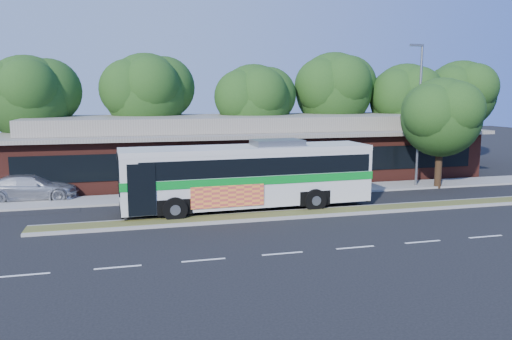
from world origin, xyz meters
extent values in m
plane|color=black|center=(0.00, 0.00, 0.00)|extent=(120.00, 120.00, 0.00)
cube|color=#474B20|center=(0.00, 0.60, 0.07)|extent=(26.00, 1.10, 0.15)
cube|color=gray|center=(0.00, 6.40, 0.06)|extent=(44.00, 2.60, 0.12)
cube|color=#502019|center=(0.00, 13.00, 1.60)|extent=(32.00, 10.00, 3.20)
cube|color=gray|center=(0.00, 13.00, 3.32)|extent=(33.20, 11.20, 0.24)
cube|color=gray|center=(0.00, 13.00, 3.95)|extent=(30.00, 8.00, 1.00)
cube|color=black|center=(0.00, 7.97, 1.70)|extent=(30.00, 0.06, 1.60)
cylinder|color=slate|center=(9.60, 6.00, 4.50)|extent=(0.16, 0.16, 9.00)
cube|color=slate|center=(9.20, 6.00, 9.00)|extent=(0.90, 0.18, 0.14)
cylinder|color=black|center=(-15.00, 15.00, 1.99)|extent=(0.44, 0.44, 3.99)
sphere|color=#153812|center=(-15.00, 15.00, 5.73)|extent=(5.80, 5.80, 5.80)
sphere|color=#153812|center=(-13.70, 15.43, 6.19)|extent=(4.52, 4.52, 4.52)
cylinder|color=black|center=(-7.00, 16.00, 2.10)|extent=(0.44, 0.44, 4.20)
sphere|color=#153812|center=(-7.00, 16.00, 6.00)|extent=(6.00, 6.00, 6.00)
sphere|color=#153812|center=(-5.65, 16.45, 6.48)|extent=(4.68, 4.68, 4.68)
cylinder|color=black|center=(1.00, 15.00, 1.89)|extent=(0.44, 0.44, 3.78)
sphere|color=#153812|center=(1.00, 15.00, 5.46)|extent=(5.60, 5.60, 5.60)
sphere|color=#153812|center=(2.26, 15.42, 5.91)|extent=(4.37, 4.37, 4.37)
cylinder|color=black|center=(8.00, 16.00, 2.21)|extent=(0.44, 0.44, 4.41)
sphere|color=#153812|center=(8.00, 16.00, 6.27)|extent=(6.20, 6.20, 6.20)
sphere|color=#153812|center=(9.39, 16.46, 6.77)|extent=(4.84, 4.84, 4.84)
cylinder|color=black|center=(14.00, 15.00, 1.93)|extent=(0.44, 0.44, 3.86)
sphere|color=#153812|center=(14.00, 15.00, 5.60)|extent=(5.80, 5.80, 5.80)
sphere|color=#153812|center=(15.30, 15.43, 6.07)|extent=(4.52, 4.52, 4.52)
cylinder|color=black|center=(20.00, 16.00, 2.06)|extent=(0.44, 0.44, 4.12)
sphere|color=#153812|center=(20.00, 16.00, 5.92)|extent=(6.00, 6.00, 6.00)
sphere|color=#153812|center=(21.35, 16.45, 6.40)|extent=(4.68, 4.68, 4.68)
cube|color=silver|center=(-2.55, 2.40, 1.84)|extent=(12.93, 3.21, 2.95)
cube|color=black|center=(-2.23, 2.41, 2.43)|extent=(11.91, 3.23, 0.89)
cube|color=silver|center=(-2.55, 2.40, 3.19)|extent=(12.96, 3.24, 0.28)
cube|color=#058122|center=(-2.55, 2.40, 1.75)|extent=(13.00, 3.28, 0.41)
cube|color=black|center=(-8.99, 2.16, 2.19)|extent=(0.16, 2.40, 1.83)
cube|color=black|center=(3.89, 2.64, 2.54)|extent=(0.15, 2.24, 1.18)
cube|color=#C6423A|center=(-3.89, 0.95, 1.07)|extent=(3.64, 0.19, 1.07)
cube|color=slate|center=(-0.95, 2.46, 3.47)|extent=(2.63, 1.81, 0.32)
cylinder|color=black|center=(-6.46, 0.91, 0.59)|extent=(1.19, 0.43, 1.18)
cylinder|color=black|center=(-6.56, 3.59, 0.59)|extent=(1.19, 0.43, 1.18)
cylinder|color=black|center=(0.71, 1.18, 0.59)|extent=(1.19, 0.43, 1.18)
cylinder|color=black|center=(0.61, 3.86, 0.59)|extent=(1.19, 0.43, 1.18)
imported|color=silver|center=(-13.90, 7.80, 0.74)|extent=(5.19, 2.28, 1.48)
cylinder|color=black|center=(10.74, 5.30, 1.52)|extent=(0.44, 0.44, 3.04)
sphere|color=#153812|center=(10.74, 5.30, 4.53)|extent=(4.97, 4.97, 4.97)
sphere|color=#153812|center=(11.85, 5.67, 4.93)|extent=(3.88, 3.88, 3.88)
camera|label=1|loc=(-8.54, -22.30, 5.94)|focal=35.00mm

